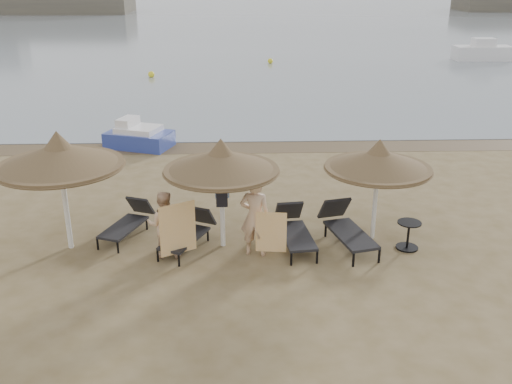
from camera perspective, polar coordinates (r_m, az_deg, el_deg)
ground at (r=12.47m, az=-3.51°, el=-8.21°), size 160.00×160.00×0.00m
sea at (r=91.04m, az=-2.39°, el=17.60°), size 200.00×140.00×0.03m
wet_sand_strip at (r=21.15m, az=-2.97°, el=4.52°), size 200.00×1.60×0.01m
palapa_left at (r=13.44m, az=-19.08°, el=3.41°), size 2.88×2.88×2.85m
palapa_center at (r=12.88m, az=-3.50°, el=3.06°), size 2.67×2.67×2.65m
palapa_right at (r=13.58m, az=12.15°, el=3.13°), size 2.54×2.54×2.52m
lounger_far_left at (r=14.41m, az=-12.62°, el=-2.83°), size 1.20×1.90×0.81m
lounger_near_left at (r=13.58m, az=-6.65°, el=-3.96°), size 1.32×1.90×0.82m
lounger_near_right at (r=13.62m, az=3.84°, el=-3.65°), size 0.88×2.02×0.88m
lounger_far_right at (r=13.77m, az=8.95°, el=-3.46°), size 1.19×2.20×0.94m
side_table at (r=13.86m, az=14.97°, el=-4.27°), size 0.56×0.56×0.67m
person_left at (r=12.98m, az=-9.24°, el=-2.70°), size 0.84×0.55×1.82m
person_right at (r=12.80m, az=-0.10°, el=-1.86°), size 1.13×0.86×2.20m
towel_left at (r=12.66m, az=-7.83°, el=-3.67°), size 0.76×0.44×1.20m
towel_right at (r=12.76m, az=1.52°, el=-4.04°), size 0.69×0.10×0.97m
bag_patterned at (r=13.30m, az=-3.41°, el=0.25°), size 0.34×0.15×0.41m
bag_dark at (r=13.02m, az=-3.43°, el=-0.70°), size 0.27×0.10×0.37m
pedal_boat at (r=21.48m, az=-11.69°, el=5.46°), size 2.63×2.05×1.07m
buoy_left at (r=35.59m, az=-10.43°, el=11.49°), size 0.39×0.39×0.39m
buoy_mid at (r=40.42m, az=1.44°, el=12.97°), size 0.36×0.36×0.36m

